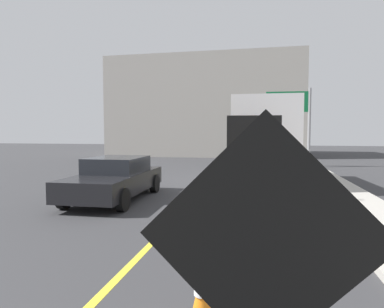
{
  "coord_description": "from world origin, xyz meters",
  "views": [
    {
      "loc": [
        2.08,
        0.94,
        2.19
      ],
      "look_at": [
        0.84,
        6.9,
        1.79
      ],
      "focal_mm": 30.85,
      "sensor_mm": 36.0,
      "label": 1
    }
  ],
  "objects_px": {
    "roadwork_sign": "(264,245)",
    "traffic_cone_near_sign": "(202,296)",
    "arrow_board_trailer": "(253,190)",
    "highway_guide_sign": "(297,113)",
    "traffic_cone_mid_lane": "(233,241)",
    "traffic_cone_far_lane": "(247,210)",
    "pickup_car": "(115,178)",
    "box_truck": "(262,140)"
  },
  "relations": [
    {
      "from": "roadwork_sign",
      "to": "highway_guide_sign",
      "type": "xyz_separation_m",
      "value": [
        2.21,
        19.8,
        1.95
      ]
    },
    {
      "from": "traffic_cone_mid_lane",
      "to": "traffic_cone_far_lane",
      "type": "height_order",
      "value": "traffic_cone_mid_lane"
    },
    {
      "from": "traffic_cone_mid_lane",
      "to": "box_truck",
      "type": "bearing_deg",
      "value": 86.85
    },
    {
      "from": "traffic_cone_near_sign",
      "to": "traffic_cone_mid_lane",
      "type": "bearing_deg",
      "value": 85.12
    },
    {
      "from": "roadwork_sign",
      "to": "highway_guide_sign",
      "type": "height_order",
      "value": "highway_guide_sign"
    },
    {
      "from": "roadwork_sign",
      "to": "box_truck",
      "type": "height_order",
      "value": "box_truck"
    },
    {
      "from": "pickup_car",
      "to": "traffic_cone_near_sign",
      "type": "distance_m",
      "value": 7.57
    },
    {
      "from": "traffic_cone_near_sign",
      "to": "traffic_cone_mid_lane",
      "type": "height_order",
      "value": "traffic_cone_near_sign"
    },
    {
      "from": "arrow_board_trailer",
      "to": "traffic_cone_mid_lane",
      "type": "xyz_separation_m",
      "value": [
        -0.26,
        -4.28,
        -0.17
      ]
    },
    {
      "from": "pickup_car",
      "to": "traffic_cone_near_sign",
      "type": "bearing_deg",
      "value": -57.92
    },
    {
      "from": "roadwork_sign",
      "to": "traffic_cone_near_sign",
      "type": "xyz_separation_m",
      "value": [
        -0.66,
        1.48,
        -1.14
      ]
    },
    {
      "from": "highway_guide_sign",
      "to": "traffic_cone_near_sign",
      "type": "relative_size",
      "value": 7.48
    },
    {
      "from": "box_truck",
      "to": "highway_guide_sign",
      "type": "relative_size",
      "value": 1.52
    },
    {
      "from": "roadwork_sign",
      "to": "traffic_cone_near_sign",
      "type": "relative_size",
      "value": 3.49
    },
    {
      "from": "roadwork_sign",
      "to": "arrow_board_trailer",
      "type": "distance_m",
      "value": 7.91
    },
    {
      "from": "arrow_board_trailer",
      "to": "highway_guide_sign",
      "type": "height_order",
      "value": "highway_guide_sign"
    },
    {
      "from": "traffic_cone_near_sign",
      "to": "highway_guide_sign",
      "type": "bearing_deg",
      "value": 81.1
    },
    {
      "from": "roadwork_sign",
      "to": "pickup_car",
      "type": "xyz_separation_m",
      "value": [
        -4.67,
        7.89,
        -0.78
      ]
    },
    {
      "from": "roadwork_sign",
      "to": "pickup_car",
      "type": "relative_size",
      "value": 0.51
    },
    {
      "from": "arrow_board_trailer",
      "to": "highway_guide_sign",
      "type": "bearing_deg",
      "value": 78.51
    },
    {
      "from": "traffic_cone_mid_lane",
      "to": "arrow_board_trailer",
      "type": "bearing_deg",
      "value": 86.51
    },
    {
      "from": "roadwork_sign",
      "to": "traffic_cone_far_lane",
      "type": "height_order",
      "value": "roadwork_sign"
    },
    {
      "from": "roadwork_sign",
      "to": "traffic_cone_far_lane",
      "type": "relative_size",
      "value": 3.75
    },
    {
      "from": "roadwork_sign",
      "to": "highway_guide_sign",
      "type": "distance_m",
      "value": 20.02
    },
    {
      "from": "traffic_cone_near_sign",
      "to": "box_truck",
      "type": "bearing_deg",
      "value": 86.53
    },
    {
      "from": "highway_guide_sign",
      "to": "traffic_cone_mid_lane",
      "type": "xyz_separation_m",
      "value": [
        -2.69,
        -16.24,
        -3.12
      ]
    },
    {
      "from": "arrow_board_trailer",
      "to": "traffic_cone_far_lane",
      "type": "bearing_deg",
      "value": -93.02
    },
    {
      "from": "pickup_car",
      "to": "traffic_cone_far_lane",
      "type": "relative_size",
      "value": 7.4
    },
    {
      "from": "traffic_cone_near_sign",
      "to": "arrow_board_trailer",
      "type": "bearing_deg",
      "value": 86.06
    },
    {
      "from": "traffic_cone_mid_lane",
      "to": "highway_guide_sign",
      "type": "bearing_deg",
      "value": 80.59
    },
    {
      "from": "arrow_board_trailer",
      "to": "traffic_cone_far_lane",
      "type": "relative_size",
      "value": 4.33
    },
    {
      "from": "traffic_cone_mid_lane",
      "to": "traffic_cone_far_lane",
      "type": "relative_size",
      "value": 1.0
    },
    {
      "from": "traffic_cone_near_sign",
      "to": "traffic_cone_far_lane",
      "type": "distance_m",
      "value": 4.45
    },
    {
      "from": "highway_guide_sign",
      "to": "arrow_board_trailer",
      "type": "bearing_deg",
      "value": -101.49
    },
    {
      "from": "highway_guide_sign",
      "to": "traffic_cone_far_lane",
      "type": "relative_size",
      "value": 8.03
    },
    {
      "from": "traffic_cone_near_sign",
      "to": "traffic_cone_far_lane",
      "type": "relative_size",
      "value": 1.07
    },
    {
      "from": "roadwork_sign",
      "to": "pickup_car",
      "type": "height_order",
      "value": "roadwork_sign"
    },
    {
      "from": "traffic_cone_far_lane",
      "to": "roadwork_sign",
      "type": "bearing_deg",
      "value": -86.91
    },
    {
      "from": "arrow_board_trailer",
      "to": "highway_guide_sign",
      "type": "relative_size",
      "value": 0.54
    },
    {
      "from": "arrow_board_trailer",
      "to": "pickup_car",
      "type": "xyz_separation_m",
      "value": [
        -4.45,
        0.04,
        0.22
      ]
    },
    {
      "from": "arrow_board_trailer",
      "to": "traffic_cone_near_sign",
      "type": "height_order",
      "value": "arrow_board_trailer"
    },
    {
      "from": "traffic_cone_mid_lane",
      "to": "traffic_cone_near_sign",
      "type": "bearing_deg",
      "value": -94.88
    }
  ]
}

